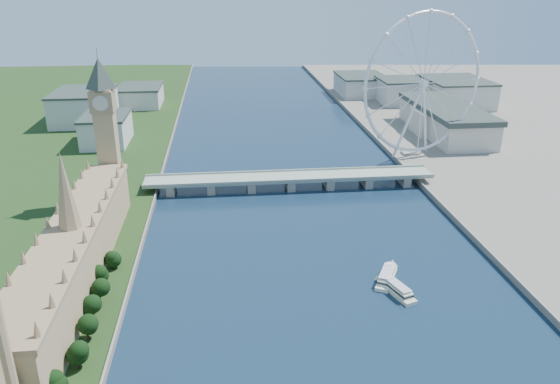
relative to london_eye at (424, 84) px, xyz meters
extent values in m
cube|color=tan|center=(-247.98, -185.08, -50.52)|extent=(24.00, 200.00, 28.00)
cone|color=#937A59|center=(-247.98, -185.08, -14.52)|extent=(12.00, 12.00, 40.00)
cube|color=tan|center=(-247.98, -77.08, -24.52)|extent=(13.00, 13.00, 80.00)
cube|color=#937A59|center=(-247.98, -77.08, 7.48)|extent=(15.00, 15.00, 14.00)
pyramid|color=#2D3833|center=(-247.98, -77.08, 35.48)|extent=(20.02, 20.02, 20.00)
cube|color=gray|center=(-119.98, -55.08, -59.02)|extent=(220.00, 22.00, 2.00)
cube|color=gray|center=(-209.98, -55.08, -63.77)|extent=(6.00, 20.00, 7.50)
cube|color=gray|center=(-179.98, -55.08, -63.77)|extent=(6.00, 20.00, 7.50)
cube|color=gray|center=(-149.98, -55.08, -63.77)|extent=(6.00, 20.00, 7.50)
cube|color=gray|center=(-119.98, -55.08, -63.77)|extent=(6.00, 20.00, 7.50)
cube|color=gray|center=(-89.98, -55.08, -63.77)|extent=(6.00, 20.00, 7.50)
cube|color=gray|center=(-59.98, -55.08, -63.77)|extent=(6.00, 20.00, 7.50)
cube|color=gray|center=(-29.98, -55.08, -63.77)|extent=(6.00, 20.00, 7.50)
torus|color=silver|center=(0.02, -0.08, 0.48)|extent=(113.60, 39.12, 118.60)
cylinder|color=silver|center=(0.02, -0.08, 0.48)|extent=(7.25, 6.61, 6.00)
cube|color=gray|center=(-2.98, 9.92, -63.52)|extent=(14.00, 10.00, 2.00)
cube|color=beige|center=(-279.98, 74.92, -51.52)|extent=(40.00, 60.00, 26.00)
cube|color=beige|center=(-319.98, 164.92, -48.52)|extent=(60.00, 80.00, 32.00)
cube|color=beige|center=(-269.98, 244.92, -53.52)|extent=(50.00, 70.00, 22.00)
cube|color=beige|center=(60.02, 224.92, -50.52)|extent=(60.00, 60.00, 28.00)
cube|color=beige|center=(120.02, 204.92, -49.52)|extent=(70.00, 90.00, 30.00)
cube|color=beige|center=(20.02, 284.92, -52.52)|extent=(60.00, 80.00, 24.00)
camera|label=1|loc=(-169.48, -444.69, 82.67)|focal=35.00mm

